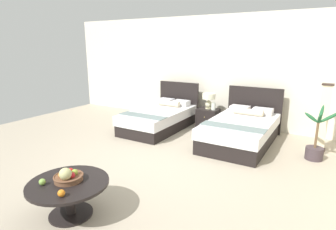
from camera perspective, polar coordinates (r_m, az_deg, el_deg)
name	(u,v)px	position (r m, az deg, el deg)	size (l,w,h in m)	color
ground_plane	(152,164)	(5.09, -3.24, -9.92)	(9.74, 9.97, 0.02)	#AB9E89
wall_back	(220,71)	(7.51, 10.62, 8.93)	(9.74, 0.12, 2.82)	silver
bed_near_window	(160,118)	(7.02, -1.60, -0.57)	(1.18, 2.14, 1.08)	black
bed_near_corner	(241,130)	(6.18, 14.81, -3.00)	(1.28, 2.20, 1.09)	black
nightstand	(208,118)	(7.19, 8.15, -0.65)	(0.53, 0.42, 0.49)	black
table_lamp	(209,98)	(7.10, 8.36, 3.37)	(0.33, 0.33, 0.40)	beige
vase	(213,106)	(7.02, 9.31, 1.76)	(0.11, 0.11, 0.18)	silver
coffee_table	(69,190)	(3.73, -19.67, -14.29)	(0.98, 0.98, 0.45)	black
fruit_bowl	(68,176)	(3.67, -19.85, -11.72)	(0.36, 0.36, 0.20)	brown
loose_apple	(42,182)	(3.70, -24.38, -12.40)	(0.08, 0.08, 0.08)	#81AD49
loose_orange	(61,193)	(3.37, -21.04, -14.74)	(0.08, 0.08, 0.08)	orange
floor_lamp_corner	(323,118)	(6.27, 29.27, -0.51)	(0.21, 0.21, 1.35)	#33251F
potted_palm	(315,146)	(5.82, 27.99, -5.70)	(0.62, 0.53, 1.01)	#3F3438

